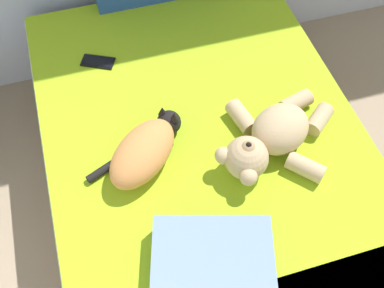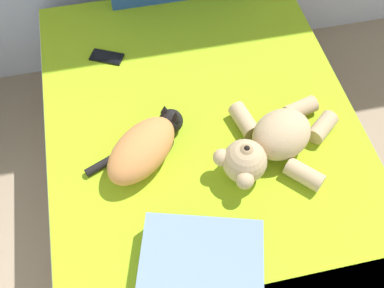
{
  "view_description": "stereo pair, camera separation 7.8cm",
  "coord_description": "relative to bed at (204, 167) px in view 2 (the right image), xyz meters",
  "views": [
    {
      "loc": [
        0.98,
        1.99,
        2.09
      ],
      "look_at": [
        1.27,
        2.98,
        0.57
      ],
      "focal_mm": 43.89,
      "sensor_mm": 36.0,
      "label": 1
    },
    {
      "loc": [
        1.05,
        1.97,
        2.09
      ],
      "look_at": [
        1.27,
        2.98,
        0.57
      ],
      "focal_mm": 43.89,
      "sensor_mm": 36.0,
      "label": 2
    }
  ],
  "objects": [
    {
      "name": "bed",
      "position": [
        0.0,
        0.0,
        0.0
      ],
      "size": [
        1.34,
        1.92,
        0.53
      ],
      "color": "olive",
      "rests_on": "ground_plane"
    },
    {
      "name": "cat",
      "position": [
        -0.26,
        -0.06,
        0.34
      ],
      "size": [
        0.42,
        0.37,
        0.15
      ],
      "color": "#D18447",
      "rests_on": "bed"
    },
    {
      "name": "teddy_bear",
      "position": [
        0.22,
        -0.15,
        0.34
      ],
      "size": [
        0.56,
        0.45,
        0.18
      ],
      "color": "tan",
      "rests_on": "bed"
    },
    {
      "name": "cell_phone",
      "position": [
        -0.35,
        0.52,
        0.27
      ],
      "size": [
        0.16,
        0.13,
        0.01
      ],
      "color": "black",
      "rests_on": "bed"
    },
    {
      "name": "throw_pillow",
      "position": [
        -0.14,
        -0.55,
        0.32
      ],
      "size": [
        0.46,
        0.38,
        0.11
      ],
      "primitive_type": "cube",
      "rotation": [
        0.0,
        0.0,
        -0.29
      ],
      "color": "#728CB7",
      "rests_on": "bed"
    }
  ]
}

